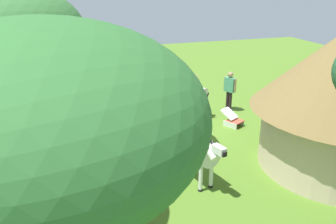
{
  "coord_description": "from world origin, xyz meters",
  "views": [
    {
      "loc": [
        4.16,
        11.22,
        5.4
      ],
      "look_at": [
        0.62,
        0.32,
        1.0
      ],
      "focal_mm": 37.38,
      "sensor_mm": 36.0,
      "label": 1
    }
  ],
  "objects_px": {
    "patio_chair_west_end": "(106,137)",
    "acacia_tree_behind_hut": "(45,120)",
    "shade_umbrella": "(138,63)",
    "patio_chair_near_hut": "(175,137)",
    "patio_dining_table": "(140,132)",
    "zebra_toward_hut": "(185,93)",
    "acacia_tree_far_lawn": "(5,35)",
    "guest_beside_umbrella": "(92,122)",
    "standing_watcher": "(230,88)",
    "striped_lounge_chair": "(233,119)",
    "zebra_nearest_camera": "(108,97)",
    "zebra_by_umbrella": "(195,147)"
  },
  "relations": [
    {
      "from": "patio_chair_west_end",
      "to": "acacia_tree_behind_hut",
      "type": "relative_size",
      "value": 0.18
    },
    {
      "from": "shade_umbrella",
      "to": "patio_chair_near_hut",
      "type": "distance_m",
      "value": 2.69
    },
    {
      "from": "patio_dining_table",
      "to": "zebra_toward_hut",
      "type": "relative_size",
      "value": 0.75
    },
    {
      "from": "acacia_tree_far_lawn",
      "to": "guest_beside_umbrella",
      "type": "bearing_deg",
      "value": -114.75
    },
    {
      "from": "standing_watcher",
      "to": "striped_lounge_chair",
      "type": "bearing_deg",
      "value": 131.09
    },
    {
      "from": "patio_dining_table",
      "to": "zebra_nearest_camera",
      "type": "bearing_deg",
      "value": -77.05
    },
    {
      "from": "patio_chair_west_end",
      "to": "guest_beside_umbrella",
      "type": "height_order",
      "value": "guest_beside_umbrella"
    },
    {
      "from": "zebra_nearest_camera",
      "to": "striped_lounge_chair",
      "type": "bearing_deg",
      "value": 9.73
    },
    {
      "from": "patio_dining_table",
      "to": "striped_lounge_chair",
      "type": "relative_size",
      "value": 1.46
    },
    {
      "from": "patio_dining_table",
      "to": "zebra_toward_hut",
      "type": "height_order",
      "value": "zebra_toward_hut"
    },
    {
      "from": "striped_lounge_chair",
      "to": "acacia_tree_far_lawn",
      "type": "distance_m",
      "value": 9.28
    },
    {
      "from": "shade_umbrella",
      "to": "zebra_by_umbrella",
      "type": "xyz_separation_m",
      "value": [
        -0.99,
        2.3,
        -1.92
      ]
    },
    {
      "from": "patio_dining_table",
      "to": "standing_watcher",
      "type": "relative_size",
      "value": 0.82
    },
    {
      "from": "guest_beside_umbrella",
      "to": "standing_watcher",
      "type": "distance_m",
      "value": 6.35
    },
    {
      "from": "zebra_nearest_camera",
      "to": "zebra_toward_hut",
      "type": "xyz_separation_m",
      "value": [
        -3.16,
        0.17,
        -0.08
      ]
    },
    {
      "from": "patio_chair_near_hut",
      "to": "striped_lounge_chair",
      "type": "bearing_deg",
      "value": -38.05
    },
    {
      "from": "shade_umbrella",
      "to": "patio_dining_table",
      "type": "bearing_deg",
      "value": -135.0
    },
    {
      "from": "shade_umbrella",
      "to": "zebra_by_umbrella",
      "type": "relative_size",
      "value": 1.67
    },
    {
      "from": "patio_chair_near_hut",
      "to": "acacia_tree_behind_hut",
      "type": "height_order",
      "value": "acacia_tree_behind_hut"
    },
    {
      "from": "patio_chair_west_end",
      "to": "guest_beside_umbrella",
      "type": "distance_m",
      "value": 0.66
    },
    {
      "from": "standing_watcher",
      "to": "patio_chair_west_end",
      "type": "bearing_deg",
      "value": 84.21
    },
    {
      "from": "patio_chair_near_hut",
      "to": "guest_beside_umbrella",
      "type": "bearing_deg",
      "value": 95.98
    },
    {
      "from": "shade_umbrella",
      "to": "zebra_by_umbrella",
      "type": "bearing_deg",
      "value": 113.18
    },
    {
      "from": "patio_dining_table",
      "to": "standing_watcher",
      "type": "bearing_deg",
      "value": -151.63
    },
    {
      "from": "zebra_by_umbrella",
      "to": "zebra_toward_hut",
      "type": "distance_m",
      "value": 5.08
    },
    {
      "from": "patio_chair_west_end",
      "to": "acacia_tree_behind_hut",
      "type": "bearing_deg",
      "value": -0.25
    },
    {
      "from": "shade_umbrella",
      "to": "zebra_toward_hut",
      "type": "xyz_separation_m",
      "value": [
        -2.53,
        -2.54,
        -1.99
      ]
    },
    {
      "from": "shade_umbrella",
      "to": "zebra_nearest_camera",
      "type": "xyz_separation_m",
      "value": [
        0.62,
        -2.71,
        -1.91
      ]
    },
    {
      "from": "patio_chair_near_hut",
      "to": "zebra_nearest_camera",
      "type": "xyz_separation_m",
      "value": [
        1.65,
        -3.21,
        0.52
      ]
    },
    {
      "from": "acacia_tree_behind_hut",
      "to": "patio_chair_west_end",
      "type": "bearing_deg",
      "value": -101.89
    },
    {
      "from": "acacia_tree_behind_hut",
      "to": "patio_dining_table",
      "type": "bearing_deg",
      "value": -111.03
    },
    {
      "from": "patio_dining_table",
      "to": "patio_chair_west_end",
      "type": "xyz_separation_m",
      "value": [
        1.11,
        -0.23,
        -0.13
      ]
    },
    {
      "from": "patio_chair_west_end",
      "to": "zebra_toward_hut",
      "type": "distance_m",
      "value": 4.34
    },
    {
      "from": "striped_lounge_chair",
      "to": "zebra_nearest_camera",
      "type": "height_order",
      "value": "zebra_nearest_camera"
    },
    {
      "from": "acacia_tree_far_lawn",
      "to": "patio_dining_table",
      "type": "bearing_deg",
      "value": -134.24
    },
    {
      "from": "zebra_by_umbrella",
      "to": "acacia_tree_far_lawn",
      "type": "height_order",
      "value": "acacia_tree_far_lawn"
    },
    {
      "from": "acacia_tree_behind_hut",
      "to": "zebra_by_umbrella",
      "type": "bearing_deg",
      "value": -129.05
    },
    {
      "from": "patio_dining_table",
      "to": "acacia_tree_behind_hut",
      "type": "height_order",
      "value": "acacia_tree_behind_hut"
    },
    {
      "from": "acacia_tree_far_lawn",
      "to": "patio_chair_near_hut",
      "type": "bearing_deg",
      "value": -146.5
    },
    {
      "from": "patio_chair_near_hut",
      "to": "acacia_tree_behind_hut",
      "type": "distance_m",
      "value": 7.97
    },
    {
      "from": "guest_beside_umbrella",
      "to": "striped_lounge_chair",
      "type": "xyz_separation_m",
      "value": [
        -5.41,
        -0.51,
        -0.77
      ]
    },
    {
      "from": "guest_beside_umbrella",
      "to": "acacia_tree_behind_hut",
      "type": "bearing_deg",
      "value": 49.85
    },
    {
      "from": "striped_lounge_chair",
      "to": "patio_chair_near_hut",
      "type": "bearing_deg",
      "value": -2.92
    },
    {
      "from": "shade_umbrella",
      "to": "acacia_tree_behind_hut",
      "type": "bearing_deg",
      "value": 68.97
    },
    {
      "from": "patio_chair_west_end",
      "to": "guest_beside_umbrella",
      "type": "relative_size",
      "value": 0.53
    },
    {
      "from": "acacia_tree_far_lawn",
      "to": "zebra_toward_hut",
      "type": "bearing_deg",
      "value": -134.54
    },
    {
      "from": "zebra_nearest_camera",
      "to": "patio_dining_table",
      "type": "bearing_deg",
      "value": -45.75
    },
    {
      "from": "patio_chair_near_hut",
      "to": "zebra_nearest_camera",
      "type": "height_order",
      "value": "zebra_nearest_camera"
    },
    {
      "from": "zebra_by_umbrella",
      "to": "patio_chair_west_end",
      "type": "bearing_deg",
      "value": -63.96
    },
    {
      "from": "patio_dining_table",
      "to": "zebra_toward_hut",
      "type": "bearing_deg",
      "value": -134.92
    }
  ]
}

